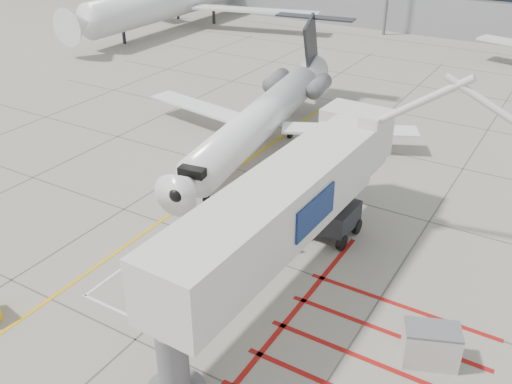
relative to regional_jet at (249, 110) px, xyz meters
The scene contains 8 objects.
ground_plane 15.15m from the regional_jet, 69.10° to the right, with size 260.00×260.00×0.00m, color gray.
regional_jet is the anchor object (origin of this frame).
jet_bridge 15.14m from the regional_jet, 54.37° to the right, with size 9.59×20.24×8.10m, color silver, non-canonical shape.
pushback_tug 15.94m from the regional_jet, 72.92° to the right, with size 2.07×1.29×1.21m, color #98280E, non-canonical shape.
baggage_cart 11.68m from the regional_jet, 51.15° to the right, with size 1.67×1.06×1.06m, color slate, non-canonical shape.
ground_power_unit 20.73m from the regional_jet, 37.47° to the right, with size 2.17×1.26×1.72m, color #BBB9B2, non-canonical shape.
cone_nose 8.73m from the regional_jet, 52.12° to the right, with size 0.40×0.40×0.55m, color orange.
cone_side 10.35m from the regional_jet, 33.31° to the right, with size 0.39×0.39×0.54m, color #EE3D0C.
Camera 1 is at (13.86, -17.00, 17.20)m, focal length 40.00 mm.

